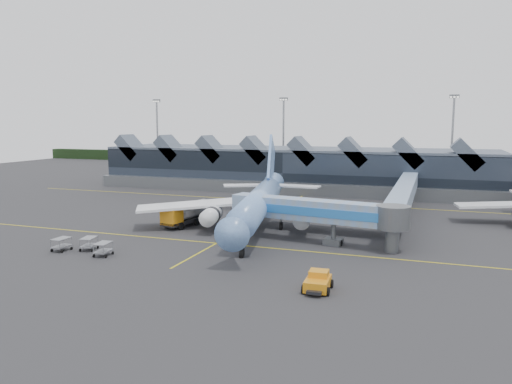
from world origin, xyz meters
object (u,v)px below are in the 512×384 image
(fuel_truck, at_px, (189,212))
(main_airliner, at_px, (260,201))
(pushback_tug, at_px, (318,282))
(jet_bridge, at_px, (327,213))

(fuel_truck, bearing_deg, main_airliner, 16.23)
(pushback_tug, bearing_deg, fuel_truck, 134.91)
(pushback_tug, bearing_deg, jet_bridge, 96.36)
(jet_bridge, height_order, pushback_tug, jet_bridge)
(main_airliner, relative_size, fuel_truck, 4.10)
(jet_bridge, relative_size, pushback_tug, 5.80)
(jet_bridge, xyz_separation_m, fuel_truck, (-22.24, 4.85, -2.13))
(fuel_truck, distance_m, pushback_tug, 33.96)
(jet_bridge, bearing_deg, pushback_tug, -71.56)
(main_airliner, relative_size, jet_bridge, 1.80)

